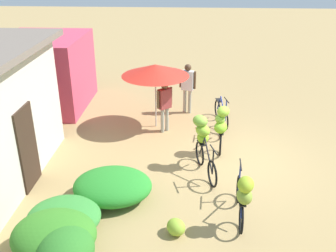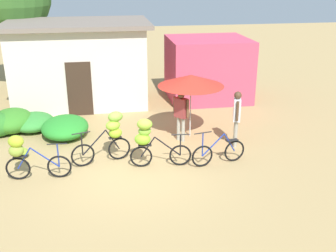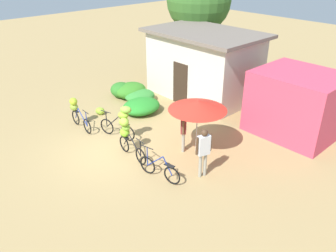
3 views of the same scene
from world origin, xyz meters
name	(u,v)px [view 2 (image 2 of 3)]	position (x,y,z in m)	size (l,w,h in m)	color
ground_plane	(133,172)	(0.00, 0.00, 0.00)	(60.00, 60.00, 0.00)	#A58956
building_low	(80,63)	(-1.50, 6.46, 1.63)	(5.52, 3.68, 3.23)	beige
shop_pink	(208,69)	(3.67, 6.23, 1.25)	(3.20, 2.80, 2.50)	#D4415C
hedge_bush_front_right	(12,121)	(-3.71, 3.58, 0.38)	(1.36, 1.58, 0.76)	#367D24
hedge_bush_mid	(33,122)	(-3.04, 3.61, 0.28)	(1.38, 1.50, 0.55)	#368635
hedge_bush_by_door	(65,127)	(-1.94, 2.83, 0.32)	(1.49, 1.79, 0.64)	#288729
market_umbrella	(191,80)	(2.05, 2.18, 1.87)	(2.07, 2.07, 2.04)	beige
bicycle_leftmost	(25,154)	(-2.70, 0.02, 0.73)	(1.66, 0.41, 1.24)	black
bicycle_near_pile	(111,132)	(-0.52, 0.77, 0.87)	(1.65, 0.67, 1.43)	black
bicycle_center_loaded	(149,139)	(0.48, 0.24, 0.83)	(1.68, 0.48, 1.40)	black
bicycle_by_shop	(218,152)	(2.40, 0.09, 0.35)	(1.60, 0.36, 1.01)	black
banana_pile_on_ground	(21,153)	(-3.07, 1.34, 0.16)	(0.54, 0.52, 0.33)	#91BA38
person_vendor	(181,111)	(1.69, 1.88, 0.98)	(0.42, 0.45, 1.61)	gray
person_bystander	(237,113)	(3.25, 1.20, 1.07)	(0.30, 0.56, 1.73)	gray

